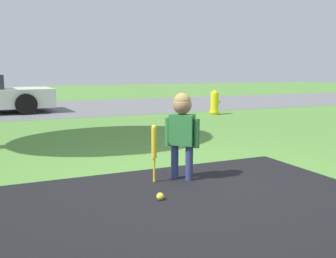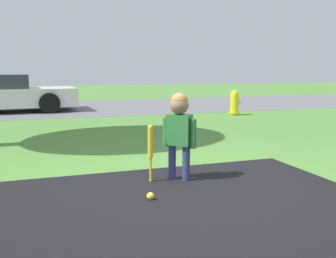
# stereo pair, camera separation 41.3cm
# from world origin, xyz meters

# --- Properties ---
(ground_plane) EXTENTS (60.00, 60.00, 0.00)m
(ground_plane) POSITION_xyz_m (0.00, 0.00, 0.00)
(ground_plane) COLOR #518438
(street_strip) EXTENTS (40.00, 6.00, 0.01)m
(street_strip) POSITION_xyz_m (0.00, 9.76, 0.00)
(street_strip) COLOR slate
(street_strip) RESTS_ON ground
(child) EXTENTS (0.32, 0.31, 1.01)m
(child) POSITION_xyz_m (0.05, 0.43, 0.66)
(child) COLOR navy
(child) RESTS_ON ground
(baseball_bat) EXTENTS (0.06, 0.06, 0.66)m
(baseball_bat) POSITION_xyz_m (-0.29, 0.46, 0.43)
(baseball_bat) COLOR yellow
(baseball_bat) RESTS_ON ground
(sports_ball) EXTENTS (0.08, 0.08, 0.08)m
(sports_ball) POSITION_xyz_m (-0.46, -0.12, 0.04)
(sports_ball) COLOR yellow
(sports_ball) RESTS_ON ground
(fire_hydrant) EXTENTS (0.33, 0.30, 0.71)m
(fire_hydrant) POSITION_xyz_m (3.81, 5.98, 0.35)
(fire_hydrant) COLOR yellow
(fire_hydrant) RESTS_ON ground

